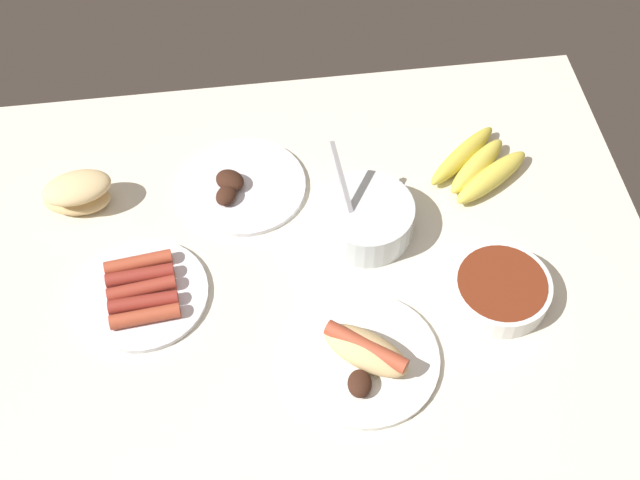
# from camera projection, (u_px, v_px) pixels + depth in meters

# --- Properties ---
(ground_plane) EXTENTS (1.20, 0.90, 0.03)m
(ground_plane) POSITION_uv_depth(u_px,v_px,m) (294.00, 281.00, 1.31)
(ground_plane) COLOR silver
(bowl_coleslaw) EXTENTS (0.16, 0.16, 0.16)m
(bowl_coleslaw) POSITION_uv_depth(u_px,v_px,m) (366.00, 217.00, 1.32)
(bowl_coleslaw) COLOR silver
(bowl_coleslaw) RESTS_ON ground_plane
(plate_hotdog_assembled) EXTENTS (0.23, 0.23, 0.06)m
(plate_hotdog_assembled) POSITION_uv_depth(u_px,v_px,m) (365.00, 356.00, 1.20)
(plate_hotdog_assembled) COLOR white
(plate_hotdog_assembled) RESTS_ON ground_plane
(banana_bunch) EXTENTS (0.20, 0.19, 0.04)m
(banana_bunch) POSITION_uv_depth(u_px,v_px,m) (478.00, 167.00, 1.41)
(banana_bunch) COLOR #E5D14C
(banana_bunch) RESTS_ON ground_plane
(plate_sausages) EXTENTS (0.21, 0.21, 0.03)m
(plate_sausages) POSITION_uv_depth(u_px,v_px,m) (143.00, 292.00, 1.27)
(plate_sausages) COLOR white
(plate_sausages) RESTS_ON ground_plane
(bread_stack) EXTENTS (0.13, 0.09, 0.07)m
(bread_stack) POSITION_uv_depth(u_px,v_px,m) (77.00, 193.00, 1.35)
(bread_stack) COLOR #DBB77A
(bread_stack) RESTS_ON ground_plane
(plate_grilled_meat) EXTENTS (0.22, 0.22, 0.04)m
(plate_grilled_meat) POSITION_uv_depth(u_px,v_px,m) (242.00, 186.00, 1.40)
(plate_grilled_meat) COLOR white
(plate_grilled_meat) RESTS_ON ground_plane
(bowl_chili) EXTENTS (0.16, 0.16, 0.04)m
(bowl_chili) POSITION_uv_depth(u_px,v_px,m) (500.00, 289.00, 1.26)
(bowl_chili) COLOR white
(bowl_chili) RESTS_ON ground_plane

